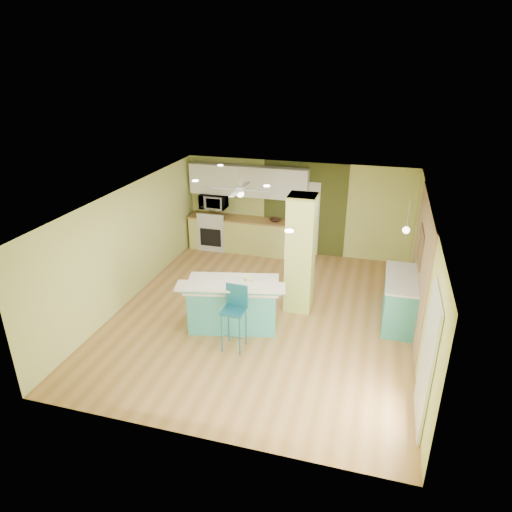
# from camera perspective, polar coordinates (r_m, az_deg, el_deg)

# --- Properties ---
(floor) EXTENTS (6.00, 7.00, 0.01)m
(floor) POSITION_cam_1_polar(r_m,az_deg,el_deg) (9.62, 0.88, -7.35)
(floor) COLOR #A06E38
(floor) RESTS_ON ground
(ceiling) EXTENTS (6.00, 7.00, 0.01)m
(ceiling) POSITION_cam_1_polar(r_m,az_deg,el_deg) (8.61, 0.98, 7.14)
(ceiling) COLOR white
(ceiling) RESTS_ON wall_back
(wall_back) EXTENTS (6.00, 0.01, 2.50)m
(wall_back) POSITION_cam_1_polar(r_m,az_deg,el_deg) (12.25, 5.15, 5.95)
(wall_back) COLOR #CBD170
(wall_back) RESTS_ON floor
(wall_front) EXTENTS (6.00, 0.01, 2.50)m
(wall_front) POSITION_cam_1_polar(r_m,az_deg,el_deg) (6.17, -7.66, -13.41)
(wall_front) COLOR #CBD170
(wall_front) RESTS_ON floor
(wall_left) EXTENTS (0.01, 7.00, 2.50)m
(wall_left) POSITION_cam_1_polar(r_m,az_deg,el_deg) (10.16, -15.68, 1.37)
(wall_left) COLOR #CBD170
(wall_left) RESTS_ON floor
(wall_right) EXTENTS (0.01, 7.00, 2.50)m
(wall_right) POSITION_cam_1_polar(r_m,az_deg,el_deg) (8.84, 20.13, -2.63)
(wall_right) COLOR #CBD170
(wall_right) RESTS_ON floor
(wood_panel) EXTENTS (0.02, 3.40, 2.50)m
(wood_panel) POSITION_cam_1_polar(r_m,az_deg,el_deg) (9.39, 19.84, -1.05)
(wood_panel) COLOR #947354
(wood_panel) RESTS_ON floor
(olive_accent) EXTENTS (2.20, 0.02, 2.50)m
(olive_accent) POSITION_cam_1_polar(r_m,az_deg,el_deg) (12.20, 6.06, 5.84)
(olive_accent) COLOR #444A1D
(olive_accent) RESTS_ON floor
(interior_door) EXTENTS (0.82, 0.05, 2.00)m
(interior_door) POSITION_cam_1_polar(r_m,az_deg,el_deg) (12.25, 5.99, 4.69)
(interior_door) COLOR white
(interior_door) RESTS_ON floor
(french_door) EXTENTS (0.04, 1.08, 2.10)m
(french_door) POSITION_cam_1_polar(r_m,az_deg,el_deg) (6.95, 20.57, -12.22)
(french_door) COLOR silver
(french_door) RESTS_ON floor
(column) EXTENTS (0.55, 0.55, 2.50)m
(column) POSITION_cam_1_polar(r_m,az_deg,el_deg) (9.36, 5.56, 0.25)
(column) COLOR #BAC85C
(column) RESTS_ON floor
(kitchen_run) EXTENTS (3.25, 0.63, 0.94)m
(kitchen_run) POSITION_cam_1_polar(r_m,az_deg,el_deg) (12.51, -1.10, 2.65)
(kitchen_run) COLOR #CECF6C
(kitchen_run) RESTS_ON floor
(stove) EXTENTS (0.76, 0.66, 1.08)m
(stove) POSITION_cam_1_polar(r_m,az_deg,el_deg) (12.80, -5.20, 2.98)
(stove) COLOR silver
(stove) RESTS_ON floor
(upper_cabinets) EXTENTS (3.20, 0.34, 0.80)m
(upper_cabinets) POSITION_cam_1_polar(r_m,az_deg,el_deg) (12.18, -0.99, 9.36)
(upper_cabinets) COLOR white
(upper_cabinets) RESTS_ON wall_back
(microwave) EXTENTS (0.70, 0.48, 0.39)m
(microwave) POSITION_cam_1_polar(r_m,az_deg,el_deg) (12.52, -5.33, 6.81)
(microwave) COLOR white
(microwave) RESTS_ON wall_back
(ceiling_fan) EXTENTS (1.41, 1.41, 0.61)m
(ceiling_fan) POSITION_cam_1_polar(r_m,az_deg,el_deg) (10.87, -1.98, 8.29)
(ceiling_fan) COLOR silver
(ceiling_fan) RESTS_ON ceiling
(pendant_lamp) EXTENTS (0.14, 0.14, 0.69)m
(pendant_lamp) POSITION_cam_1_polar(r_m,az_deg,el_deg) (9.27, 18.26, 3.11)
(pendant_lamp) COLOR white
(pendant_lamp) RESTS_ON ceiling
(wall_decor) EXTENTS (0.03, 0.90, 0.70)m
(wall_decor) POSITION_cam_1_polar(r_m,az_deg,el_deg) (9.46, 19.89, 1.10)
(wall_decor) COLOR brown
(wall_decor) RESTS_ON wood_panel
(peninsula) EXTENTS (2.09, 1.46, 1.08)m
(peninsula) POSITION_cam_1_polar(r_m,az_deg,el_deg) (9.02, -2.90, -5.95)
(peninsula) COLOR teal
(peninsula) RESTS_ON floor
(bar_stool) EXTENTS (0.42, 0.42, 1.24)m
(bar_stool) POSITION_cam_1_polar(r_m,az_deg,el_deg) (8.24, -2.63, -6.39)
(bar_stool) COLOR #1C6981
(bar_stool) RESTS_ON floor
(side_counter) EXTENTS (0.66, 1.54, 0.99)m
(side_counter) POSITION_cam_1_polar(r_m,az_deg,el_deg) (9.59, 17.55, -5.23)
(side_counter) COLOR teal
(side_counter) RESTS_ON floor
(fruit_bowl) EXTENTS (0.38, 0.38, 0.07)m
(fruit_bowl) POSITION_cam_1_polar(r_m,az_deg,el_deg) (12.15, 2.43, 4.51)
(fruit_bowl) COLOR #361E16
(fruit_bowl) RESTS_ON kitchen_run
(canister) EXTENTS (0.17, 0.17, 0.19)m
(canister) POSITION_cam_1_polar(r_m,az_deg,el_deg) (8.67, -0.97, -3.21)
(canister) COLOR gold
(canister) RESTS_ON peninsula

